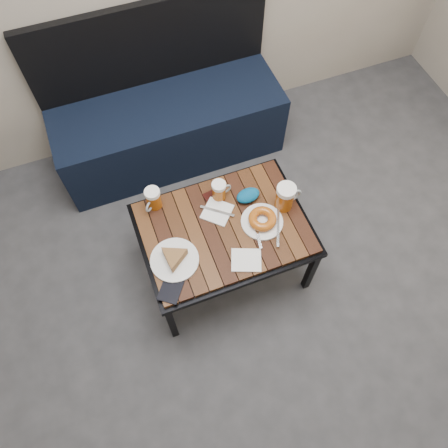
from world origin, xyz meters
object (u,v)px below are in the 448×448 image
object	(u,v)px
bench	(168,122)
beer_mug_right	(286,197)
plate_bagel	(262,220)
knit_pouch	(248,195)
passport_navy	(171,289)
passport_burgundy	(214,199)
beer_mug_left	(153,199)
plate_pie	(174,258)
beer_mug_centre	(219,191)
cafe_table	(224,231)

from	to	relation	value
bench	beer_mug_right	size ratio (longest dim) A/B	9.07
beer_mug_right	plate_bagel	xyz separation A→B (m)	(-0.14, -0.05, -0.05)
plate_bagel	knit_pouch	world-z (taller)	plate_bagel
bench	knit_pouch	world-z (taller)	bench
passport_navy	passport_burgundy	size ratio (longest dim) A/B	1.16
beer_mug_left	passport_burgundy	xyz separation A→B (m)	(0.29, -0.08, -0.06)
bench	plate_bagel	bearing A→B (deg)	-78.16
passport_burgundy	plate_bagel	bearing A→B (deg)	-59.16
plate_pie	passport_navy	xyz separation A→B (m)	(-0.06, -0.13, -0.02)
beer_mug_left	beer_mug_centre	world-z (taller)	beer_mug_left
cafe_table	beer_mug_right	size ratio (longest dim) A/B	5.44
beer_mug_left	beer_mug_right	size ratio (longest dim) A/B	0.80
bench	beer_mug_right	world-z (taller)	bench
cafe_table	beer_mug_right	xyz separation A→B (m)	(0.33, 0.01, 0.12)
plate_bagel	passport_burgundy	bearing A→B (deg)	129.64
cafe_table	passport_burgundy	xyz separation A→B (m)	(0.01, 0.17, 0.05)
beer_mug_right	passport_burgundy	xyz separation A→B (m)	(-0.32, 0.16, -0.07)
plate_pie	bench	bearing A→B (deg)	75.61
passport_burgundy	bench	bearing A→B (deg)	83.50
bench	passport_navy	distance (m)	1.21
beer_mug_right	passport_navy	world-z (taller)	beer_mug_right
plate_pie	passport_navy	world-z (taller)	plate_pie
cafe_table	knit_pouch	world-z (taller)	knit_pouch
beer_mug_right	knit_pouch	size ratio (longest dim) A/B	1.24
bench	passport_navy	xyz separation A→B (m)	(-0.32, -1.15, 0.20)
bench	beer_mug_left	size ratio (longest dim) A/B	11.29
passport_navy	bench	bearing A→B (deg)	111.49
bench	passport_burgundy	xyz separation A→B (m)	(0.03, -0.77, 0.20)
beer_mug_right	passport_burgundy	size ratio (longest dim) A/B	1.36
passport_burgundy	knit_pouch	size ratio (longest dim) A/B	0.91
passport_burgundy	beer_mug_right	bearing A→B (deg)	-34.91
plate_pie	plate_bagel	bearing A→B (deg)	5.34
beer_mug_centre	plate_pie	xyz separation A→B (m)	(-0.32, -0.26, -0.03)
beer_mug_centre	plate_bagel	xyz separation A→B (m)	(0.14, -0.22, -0.03)
cafe_table	plate_bagel	xyz separation A→B (m)	(0.18, -0.04, 0.07)
beer_mug_left	beer_mug_right	world-z (taller)	beer_mug_right
cafe_table	beer_mug_right	world-z (taller)	beer_mug_right
beer_mug_left	knit_pouch	size ratio (longest dim) A/B	1.00
plate_bagel	passport_burgundy	size ratio (longest dim) A/B	2.34
bench	cafe_table	distance (m)	0.95
beer_mug_left	plate_pie	bearing A→B (deg)	45.92
beer_mug_left	knit_pouch	bearing A→B (deg)	120.13
bench	beer_mug_centre	bearing A→B (deg)	-85.38
plate_bagel	passport_navy	world-z (taller)	plate_bagel
beer_mug_centre	beer_mug_right	world-z (taller)	beer_mug_right
beer_mug_right	plate_pie	xyz separation A→B (m)	(-0.61, -0.10, -0.05)
beer_mug_centre	beer_mug_right	size ratio (longest dim) A/B	0.75
plate_pie	passport_burgundy	bearing A→B (deg)	40.96
beer_mug_left	passport_navy	xyz separation A→B (m)	(-0.06, -0.46, -0.06)
bench	plate_pie	world-z (taller)	bench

